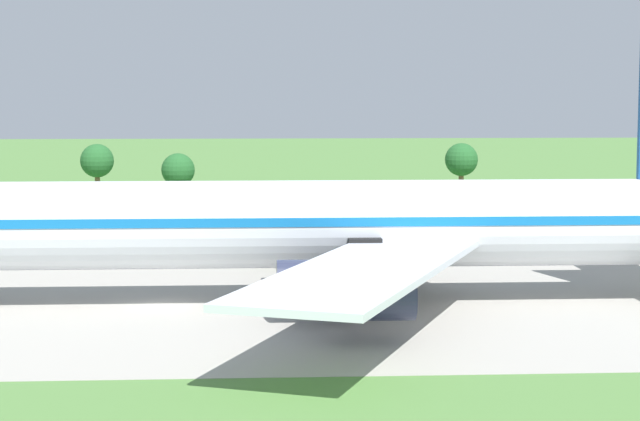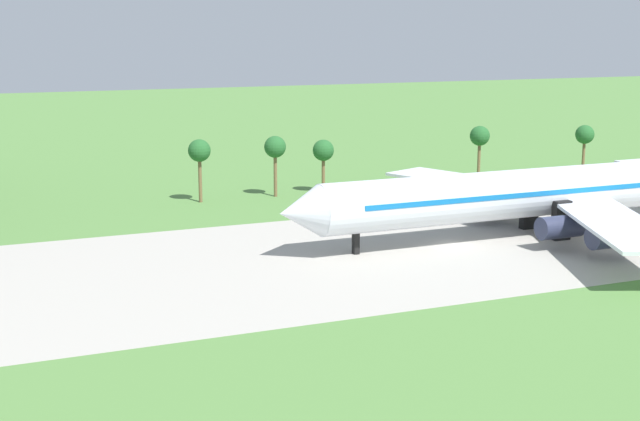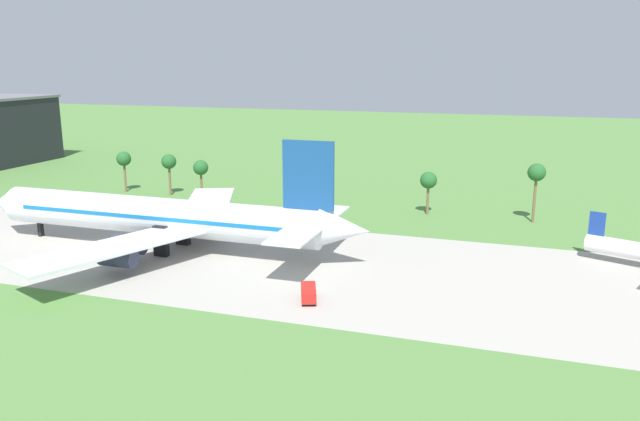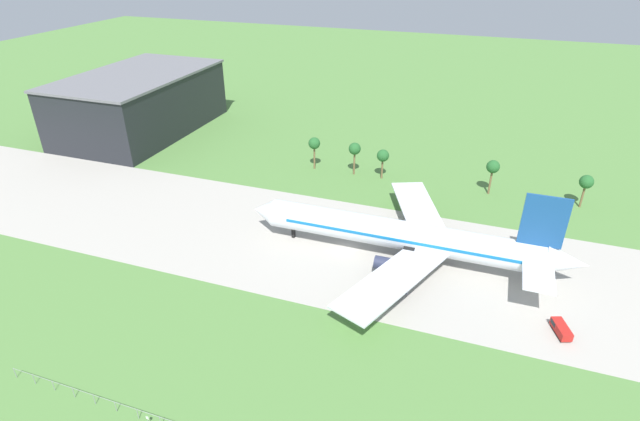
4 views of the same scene
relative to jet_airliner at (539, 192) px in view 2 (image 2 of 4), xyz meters
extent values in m
plane|color=#517F3D|center=(-13.55, -0.64, -5.84)|extent=(600.00, 600.00, 0.00)
cube|color=#A8A399|center=(-13.55, -0.64, -5.83)|extent=(320.00, 44.00, 0.02)
cylinder|color=silver|center=(-1.80, 0.00, 0.07)|extent=(60.09, 6.49, 6.49)
cone|color=silver|center=(-34.44, 0.00, 0.07)|extent=(5.19, 6.36, 6.36)
cube|color=#146BB7|center=(-1.80, 0.00, 0.55)|extent=(51.08, 6.62, 0.65)
cube|color=silver|center=(0.18, -14.93, -1.07)|extent=(19.00, 30.84, 0.44)
cube|color=silver|center=(0.18, 14.93, -1.07)|extent=(19.00, 30.84, 0.44)
cylinder|color=#2D334C|center=(-2.26, -7.78, -2.93)|extent=(5.84, 2.92, 2.92)
cylinder|color=#2D334C|center=(0.36, -14.27, -2.93)|extent=(5.84, 2.92, 2.92)
cylinder|color=#2D334C|center=(-2.26, 7.78, -2.93)|extent=(5.84, 2.92, 2.92)
cylinder|color=#2D334C|center=(0.36, 14.27, -2.93)|extent=(5.84, 2.92, 2.92)
cube|color=black|center=(-27.04, 0.00, -3.21)|extent=(0.70, 0.90, 5.26)
cube|color=black|center=(1.20, -3.57, -3.21)|extent=(2.40, 1.20, 5.26)
cube|color=black|center=(1.20, 3.57, -3.21)|extent=(2.40, 1.20, 5.26)
cylinder|color=brown|center=(-36.15, 39.70, -1.96)|extent=(0.56, 0.56, 7.77)
sphere|color=#235B28|center=(-36.15, 39.70, 2.53)|extent=(3.60, 3.60, 3.60)
cylinder|color=brown|center=(15.98, 39.70, -2.00)|extent=(0.56, 0.56, 7.68)
sphere|color=#235B28|center=(15.98, 39.70, 2.44)|extent=(3.60, 3.60, 3.60)
cylinder|color=brown|center=(-14.75, 39.70, -2.50)|extent=(0.56, 0.56, 6.68)
sphere|color=#235B28|center=(-14.75, 39.70, 1.43)|extent=(3.60, 3.60, 3.60)
cylinder|color=brown|center=(-23.36, 39.70, -1.99)|extent=(0.56, 0.56, 7.70)
sphere|color=#235B28|center=(-23.36, 39.70, 2.46)|extent=(3.60, 3.60, 3.60)
cylinder|color=brown|center=(39.48, 39.70, -2.42)|extent=(0.56, 0.56, 6.85)
sphere|color=#235B28|center=(39.48, 39.70, 1.61)|extent=(3.60, 3.60, 3.60)
camera|label=1|loc=(-6.82, -85.07, 9.89)|focal=65.00mm
camera|label=2|loc=(-72.28, -97.34, 22.00)|focal=50.00mm
camera|label=3|loc=(58.04, -90.91, 26.55)|focal=35.00mm
camera|label=4|loc=(12.99, -94.15, 57.85)|focal=28.00mm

